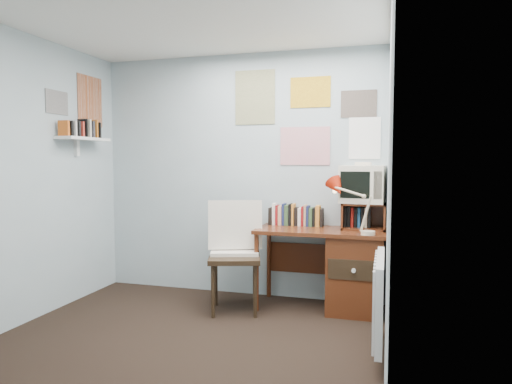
% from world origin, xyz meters
% --- Properties ---
extents(ground, '(3.50, 3.50, 0.00)m').
position_xyz_m(ground, '(0.00, 0.00, 0.00)').
color(ground, black).
rests_on(ground, ground).
extents(back_wall, '(3.00, 0.02, 2.50)m').
position_xyz_m(back_wall, '(0.00, 1.75, 1.25)').
color(back_wall, '#A8B9C1').
rests_on(back_wall, ground).
extents(right_wall, '(0.02, 3.50, 2.50)m').
position_xyz_m(right_wall, '(1.50, 0.00, 1.25)').
color(right_wall, '#A8B9C1').
rests_on(right_wall, ground).
extents(desk, '(1.20, 0.55, 0.76)m').
position_xyz_m(desk, '(1.17, 1.48, 0.41)').
color(desk, '#5E2B15').
rests_on(desk, ground).
extents(desk_chair, '(0.63, 0.62, 1.00)m').
position_xyz_m(desk_chair, '(0.15, 1.18, 0.50)').
color(desk_chair, black).
rests_on(desk_chair, ground).
extents(desk_lamp, '(0.36, 0.33, 0.45)m').
position_xyz_m(desk_lamp, '(1.34, 1.27, 0.98)').
color(desk_lamp, red).
rests_on(desk_lamp, desk).
extents(tv_riser, '(0.40, 0.30, 0.25)m').
position_xyz_m(tv_riser, '(1.29, 1.59, 0.89)').
color(tv_riser, '#5E2B15').
rests_on(tv_riser, desk).
extents(crt_tv, '(0.43, 0.40, 0.38)m').
position_xyz_m(crt_tv, '(1.28, 1.61, 1.20)').
color(crt_tv, beige).
rests_on(crt_tv, tv_riser).
extents(book_row, '(0.60, 0.14, 0.22)m').
position_xyz_m(book_row, '(0.66, 1.66, 0.87)').
color(book_row, '#5E2B15').
rests_on(book_row, desk).
extents(radiator, '(0.09, 0.80, 0.60)m').
position_xyz_m(radiator, '(1.46, 0.55, 0.42)').
color(radiator, white).
rests_on(radiator, right_wall).
extents(wall_shelf, '(0.20, 0.62, 0.24)m').
position_xyz_m(wall_shelf, '(-1.40, 1.10, 1.62)').
color(wall_shelf, white).
rests_on(wall_shelf, left_wall).
extents(posters_back, '(1.20, 0.01, 0.90)m').
position_xyz_m(posters_back, '(0.70, 1.74, 1.85)').
color(posters_back, white).
rests_on(posters_back, back_wall).
extents(posters_left, '(0.01, 0.70, 0.60)m').
position_xyz_m(posters_left, '(-1.49, 1.10, 2.00)').
color(posters_left, white).
rests_on(posters_left, left_wall).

